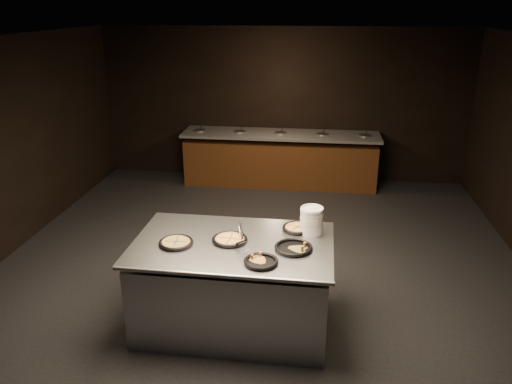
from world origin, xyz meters
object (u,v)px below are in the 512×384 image
pan_veggie_whole (176,242)px  pan_cheese_whole (230,239)px  plate_stack (312,221)px  serving_counter (234,286)px

pan_veggie_whole → pan_cheese_whole: 0.55m
plate_stack → pan_cheese_whole: bearing=-160.0°
serving_counter → pan_cheese_whole: size_ratio=5.62×
plate_stack → pan_cheese_whole: 0.89m
serving_counter → plate_stack: (0.79, 0.33, 0.66)m
pan_veggie_whole → plate_stack: bearing=18.1°
pan_veggie_whole → serving_counter: bearing=11.5°
plate_stack → pan_veggie_whole: plate_stack is taller
serving_counter → pan_veggie_whole: (-0.57, -0.12, 0.54)m
serving_counter → plate_stack: 1.09m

